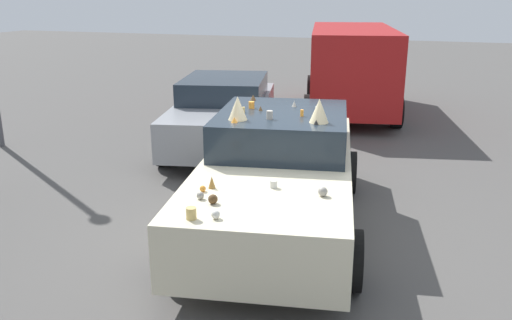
# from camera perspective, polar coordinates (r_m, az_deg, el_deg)

# --- Properties ---
(ground_plane) EXTENTS (60.00, 60.00, 0.00)m
(ground_plane) POSITION_cam_1_polar(r_m,az_deg,el_deg) (7.22, 2.28, -7.06)
(ground_plane) COLOR #514F4C
(art_car_decorated) EXTENTS (4.88, 2.65, 1.76)m
(art_car_decorated) POSITION_cam_1_polar(r_m,az_deg,el_deg) (7.03, 2.43, -1.27)
(art_car_decorated) COLOR beige
(art_car_decorated) RESTS_ON ground
(parked_van_behind_right) EXTENTS (5.33, 2.94, 2.14)m
(parked_van_behind_right) POSITION_cam_1_polar(r_m,az_deg,el_deg) (13.98, 10.08, 9.85)
(parked_van_behind_right) COLOR #B21919
(parked_van_behind_right) RESTS_ON ground
(parked_sedan_row_back_far) EXTENTS (4.54, 2.62, 1.38)m
(parked_sedan_row_back_far) POSITION_cam_1_polar(r_m,az_deg,el_deg) (10.69, -3.44, 5.10)
(parked_sedan_row_back_far) COLOR gray
(parked_sedan_row_back_far) RESTS_ON ground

